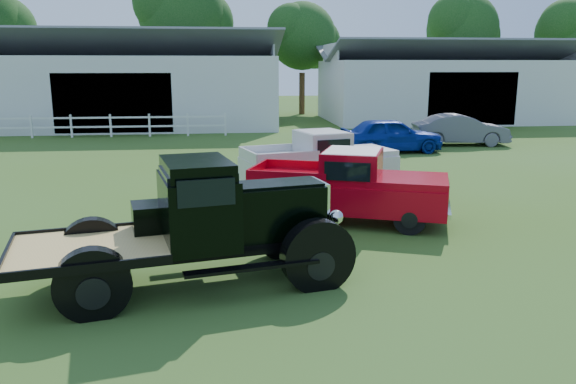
{
  "coord_description": "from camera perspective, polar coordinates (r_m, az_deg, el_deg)",
  "views": [
    {
      "loc": [
        -1.16,
        -10.41,
        3.69
      ],
      "look_at": [
        0.2,
        1.2,
        1.05
      ],
      "focal_mm": 35.0,
      "sensor_mm": 36.0,
      "label": 1
    }
  ],
  "objects": [
    {
      "name": "vintage_flatbed",
      "position": [
        9.62,
        -9.71,
        -3.17
      ],
      "size": [
        5.81,
        3.27,
        2.17
      ],
      "primitive_type": null,
      "rotation": [
        0.0,
        0.0,
        0.21
      ],
      "color": "black",
      "rests_on": "ground"
    },
    {
      "name": "tree_c",
      "position": [
        43.85,
        1.45,
        13.79
      ],
      "size": [
        5.4,
        5.4,
        9.0
      ],
      "primitive_type": null,
      "color": "#0C3A0D",
      "rests_on": "ground"
    },
    {
      "name": "ground",
      "position": [
        11.1,
        -0.31,
        -6.68
      ],
      "size": [
        120.0,
        120.0,
        0.0
      ],
      "primitive_type": "plane",
      "color": "#375915"
    },
    {
      "name": "misc_car_grey",
      "position": [
        27.84,
        17.11,
        6.06
      ],
      "size": [
        4.53,
        2.01,
        1.45
      ],
      "primitive_type": "imported",
      "rotation": [
        0.0,
        0.0,
        1.46
      ],
      "color": "#52535C",
      "rests_on": "ground"
    },
    {
      "name": "tree_d",
      "position": [
        48.38,
        17.17,
        13.74
      ],
      "size": [
        6.0,
        6.0,
        10.0
      ],
      "primitive_type": null,
      "color": "#0C3A0D",
      "rests_on": "ground"
    },
    {
      "name": "shed_right",
      "position": [
        40.37,
        15.67,
        10.73
      ],
      "size": [
        16.8,
        9.2,
        5.2
      ],
      "primitive_type": null,
      "color": "silver",
      "rests_on": "ground"
    },
    {
      "name": "fence_rail",
      "position": [
        31.32,
        -19.38,
        6.36
      ],
      "size": [
        14.2,
        0.16,
        1.2
      ],
      "primitive_type": null,
      "color": "white",
      "rests_on": "ground"
    },
    {
      "name": "red_pickup",
      "position": [
        13.52,
        6.09,
        0.66
      ],
      "size": [
        5.16,
        3.45,
        1.76
      ],
      "primitive_type": null,
      "rotation": [
        0.0,
        0.0,
        -0.37
      ],
      "color": "#AD0414",
      "rests_on": "ground"
    },
    {
      "name": "misc_car_blue",
      "position": [
        24.83,
        10.4,
        5.72
      ],
      "size": [
        4.44,
        1.89,
        1.5
      ],
      "primitive_type": "imported",
      "rotation": [
        0.0,
        0.0,
        1.6
      ],
      "color": "navy",
      "rests_on": "ground"
    },
    {
      "name": "shed_left",
      "position": [
        36.88,
        -16.08,
        10.87
      ],
      "size": [
        18.8,
        10.2,
        5.6
      ],
      "primitive_type": null,
      "color": "silver",
      "rests_on": "ground"
    },
    {
      "name": "tree_e",
      "position": [
        50.37,
        26.66,
        12.63
      ],
      "size": [
        5.7,
        5.7,
        9.5
      ],
      "primitive_type": null,
      "color": "#0C3A0D",
      "rests_on": "ground"
    },
    {
      "name": "tree_b",
      "position": [
        44.54,
        -10.7,
        15.18
      ],
      "size": [
        6.9,
        6.9,
        11.5
      ],
      "primitive_type": null,
      "color": "#0C3A0D",
      "rests_on": "ground"
    },
    {
      "name": "white_pickup",
      "position": [
        16.92,
        3.17,
        3.13
      ],
      "size": [
        5.06,
        3.01,
        1.74
      ],
      "primitive_type": null,
      "rotation": [
        0.0,
        0.0,
        0.26
      ],
      "color": "#BDBDBD",
      "rests_on": "ground"
    }
  ]
}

